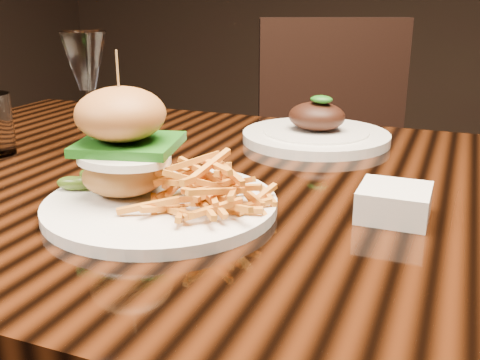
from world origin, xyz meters
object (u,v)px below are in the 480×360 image
at_px(burger_plate, 153,171).
at_px(far_dish, 316,133).
at_px(dining_table, 282,233).
at_px(wine_glass, 86,65).
at_px(chair_far, 336,160).

height_order(burger_plate, far_dish, burger_plate).
relative_size(dining_table, burger_plate, 5.28).
xyz_separation_m(wine_glass, chair_far, (0.26, 0.84, -0.37)).
relative_size(dining_table, far_dish, 5.75).
bearing_deg(chair_far, far_dish, -106.06).
height_order(dining_table, burger_plate, burger_plate).
height_order(dining_table, wine_glass, wine_glass).
bearing_deg(wine_glass, chair_far, 72.56).
height_order(far_dish, chair_far, chair_far).
relative_size(burger_plate, wine_glass, 1.45).
xyz_separation_m(wine_glass, far_dish, (0.35, 0.22, -0.14)).
bearing_deg(burger_plate, dining_table, 48.90).
distance_m(wine_glass, far_dish, 0.44).
xyz_separation_m(burger_plate, far_dish, (0.11, 0.42, -0.03)).
height_order(wine_glass, far_dish, wine_glass).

